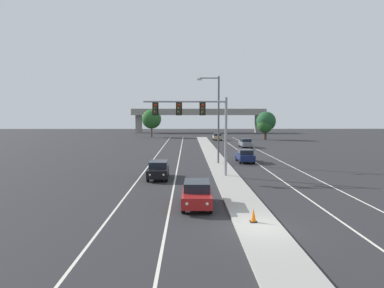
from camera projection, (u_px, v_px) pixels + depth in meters
ground_plane at (259, 229)px, 18.12m from camera, size 260.00×260.00×0.00m
median_island at (223, 172)px, 36.05m from camera, size 2.40×110.00×0.15m
lane_stripe_oncoming_center at (178, 163)px, 42.97m from camera, size 0.14×100.00×0.01m
lane_stripe_receding_center at (257, 163)px, 43.09m from camera, size 0.14×100.00×0.01m
edge_stripe_left at (151, 163)px, 42.93m from camera, size 0.14×100.00×0.01m
edge_stripe_right at (284, 163)px, 43.14m from camera, size 0.14×100.00×0.01m
overhead_signal_mast at (197, 118)px, 32.86m from camera, size 7.64×0.44×7.20m
street_lamp_median at (217, 114)px, 41.53m from camera, size 2.58×0.28×10.00m
car_oncoming_red at (197, 194)px, 22.59m from camera, size 1.91×4.51×1.58m
car_oncoming_black at (158, 170)px, 32.47m from camera, size 1.88×4.49×1.58m
car_receding_navy at (245, 156)px, 43.66m from camera, size 1.83×4.47×1.58m
car_receding_grey at (246, 143)px, 63.49m from camera, size 1.89×4.50×1.58m
car_receding_tan at (217, 137)px, 81.84m from camera, size 1.87×4.49×1.58m
traffic_cone_median_nose at (253, 215)px, 18.81m from camera, size 0.36×0.36×0.74m
overpass_bridge at (199, 115)px, 115.35m from camera, size 42.40×6.40×7.65m
tree_far_right_a at (266, 121)px, 83.06m from camera, size 4.49×4.49×6.50m
tree_far_left_c at (152, 119)px, 91.76m from camera, size 4.93×4.93×7.14m
tree_far_right_b at (265, 125)px, 82.66m from camera, size 3.56×3.56×5.15m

